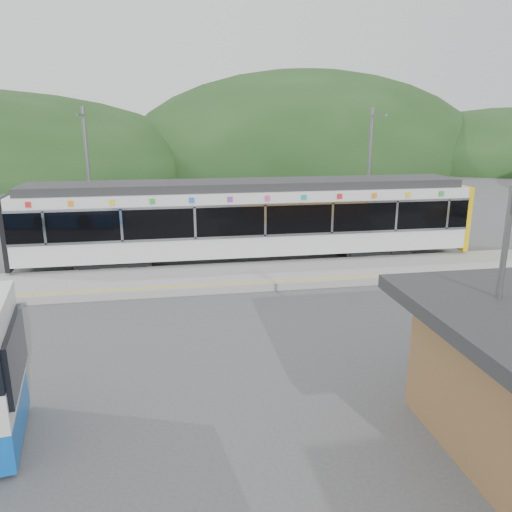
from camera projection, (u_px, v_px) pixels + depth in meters
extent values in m
plane|color=#4C4C4F|center=(268.00, 308.00, 17.58)|extent=(120.00, 120.00, 0.00)
ellipsoid|color=#1E3D19|center=(305.00, 165.00, 71.50)|extent=(52.00, 39.00, 26.00)
cube|color=#9E9E99|center=(253.00, 276.00, 20.67)|extent=(26.00, 3.20, 0.30)
cube|color=yellow|center=(258.00, 282.00, 19.40)|extent=(26.00, 0.10, 0.01)
cube|color=black|center=(116.00, 261.00, 22.25)|extent=(3.20, 2.20, 0.56)
cube|color=black|center=(370.00, 250.00, 24.22)|extent=(3.20, 2.20, 0.56)
cube|color=silver|center=(248.00, 240.00, 23.04)|extent=(20.00, 2.90, 0.92)
cube|color=black|center=(248.00, 214.00, 22.73)|extent=(20.00, 2.96, 1.45)
cube|color=silver|center=(254.00, 236.00, 21.48)|extent=(20.00, 0.05, 0.10)
cube|color=silver|center=(254.00, 205.00, 21.12)|extent=(20.00, 0.05, 0.10)
cube|color=silver|center=(248.00, 194.00, 22.47)|extent=(20.00, 2.90, 0.45)
cube|color=#2D2D30|center=(248.00, 185.00, 22.36)|extent=(19.40, 2.50, 0.36)
cube|color=yellow|center=(452.00, 214.00, 24.47)|extent=(0.24, 2.92, 3.00)
cube|color=black|center=(14.00, 229.00, 21.16)|extent=(0.20, 2.92, 3.00)
cube|color=silver|center=(44.00, 228.00, 19.91)|extent=(0.10, 0.05, 1.35)
cube|color=silver|center=(121.00, 225.00, 20.40)|extent=(0.10, 0.05, 1.35)
cube|color=silver|center=(195.00, 223.00, 20.89)|extent=(0.10, 0.05, 1.35)
cube|color=silver|center=(265.00, 220.00, 21.38)|extent=(0.10, 0.05, 1.35)
cube|color=silver|center=(332.00, 218.00, 21.87)|extent=(0.10, 0.05, 1.35)
cube|color=silver|center=(396.00, 216.00, 22.37)|extent=(0.10, 0.05, 1.35)
cube|color=silver|center=(448.00, 214.00, 22.78)|extent=(0.10, 0.05, 1.35)
cube|color=red|center=(28.00, 205.00, 19.58)|extent=(0.22, 0.04, 0.22)
cube|color=orange|center=(71.00, 204.00, 19.84)|extent=(0.22, 0.04, 0.22)
cube|color=yellow|center=(112.00, 202.00, 20.11)|extent=(0.22, 0.04, 0.22)
cube|color=green|center=(152.00, 201.00, 20.37)|extent=(0.22, 0.04, 0.22)
cube|color=blue|center=(192.00, 200.00, 20.63)|extent=(0.22, 0.04, 0.22)
cube|color=purple|center=(230.00, 199.00, 20.89)|extent=(0.22, 0.04, 0.22)
cube|color=#E54C8C|center=(268.00, 198.00, 21.15)|extent=(0.22, 0.04, 0.22)
cube|color=#19A5A5|center=(304.00, 197.00, 21.42)|extent=(0.22, 0.04, 0.22)
cube|color=red|center=(340.00, 196.00, 21.68)|extent=(0.22, 0.04, 0.22)
cube|color=orange|center=(375.00, 195.00, 21.94)|extent=(0.22, 0.04, 0.22)
cube|color=yellow|center=(408.00, 194.00, 22.20)|extent=(0.22, 0.04, 0.22)
cube|color=green|center=(442.00, 194.00, 22.47)|extent=(0.22, 0.04, 0.22)
cylinder|color=slate|center=(89.00, 183.00, 23.67)|extent=(0.18, 0.18, 7.00)
cube|color=slate|center=(80.00, 115.00, 22.08)|extent=(0.08, 1.80, 0.08)
cylinder|color=slate|center=(368.00, 177.00, 25.96)|extent=(0.18, 0.18, 7.00)
cube|color=slate|center=(379.00, 115.00, 24.38)|extent=(0.08, 1.80, 0.08)
cylinder|color=slate|center=(496.00, 315.00, 10.04)|extent=(0.12, 0.12, 5.25)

